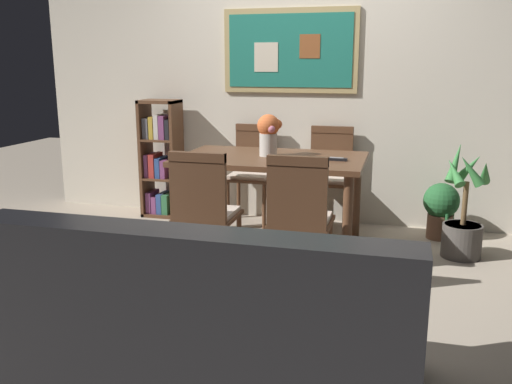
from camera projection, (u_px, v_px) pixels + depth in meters
name	position (u px, v px, depth m)	size (l,w,h in m)	color
ground_plane	(266.00, 272.00, 3.93)	(12.00, 12.00, 0.00)	tan
wall_back_with_painting	(305.00, 81.00, 5.03)	(5.20, 0.14, 2.60)	beige
dining_table	(272.00, 169.00, 4.27)	(1.43, 0.89, 0.76)	brown
dining_chair_near_right	(299.00, 211.00, 3.52)	(0.40, 0.41, 0.91)	brown
dining_chair_far_left	(253.00, 166.00, 5.09)	(0.40, 0.41, 0.91)	brown
dining_chair_near_left	(204.00, 205.00, 3.66)	(0.40, 0.41, 0.91)	brown
dining_chair_far_right	(330.00, 169.00, 4.93)	(0.40, 0.41, 0.91)	brown
leather_couch	(209.00, 327.00, 2.45)	(1.80, 0.84, 0.84)	black
bookshelf	(161.00, 161.00, 5.31)	(0.36, 0.28, 1.13)	brown
potted_ivy	(441.00, 208.00, 4.64)	(0.30, 0.30, 0.53)	brown
potted_palm	(463.00, 222.00, 4.19)	(0.36, 0.33, 0.89)	#4C4742
flower_vase	(269.00, 132.00, 4.24)	(0.19, 0.19, 0.32)	beige
tv_remote	(337.00, 159.00, 4.07)	(0.16, 0.05, 0.02)	black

